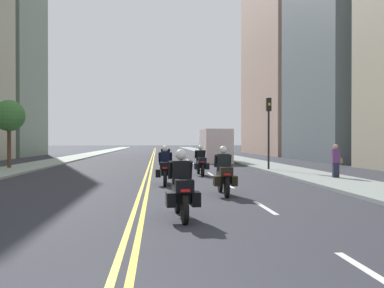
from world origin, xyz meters
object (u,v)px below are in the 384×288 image
motorcycle_3 (201,163)px  street_tree_0 (9,116)px  motorcycle_0 (181,190)px  pedestrian_0 (336,162)px  motorcycle_1 (224,175)px  motorcycle_4 (166,160)px  motorcycle_2 (165,169)px  parked_truck (215,147)px  traffic_light_near (269,120)px

motorcycle_3 → street_tree_0: bearing=152.0°
motorcycle_0 → pedestrian_0: bearing=47.4°
motorcycle_1 → motorcycle_4: motorcycle_1 is taller
motorcycle_4 → street_tree_0: bearing=173.1°
motorcycle_0 → motorcycle_2: (-0.22, 7.95, -0.01)m
motorcycle_0 → motorcycle_2: bearing=88.2°
pedestrian_0 → parked_truck: parked_truck is taller
motorcycle_3 → traffic_light_near: 5.84m
parked_truck → pedestrian_0: bearing=-78.9°
parked_truck → motorcycle_4: bearing=-113.8°
motorcycle_3 → motorcycle_4: 4.42m
motorcycle_2 → traffic_light_near: size_ratio=0.52×
motorcycle_0 → traffic_light_near: 17.02m
pedestrian_0 → motorcycle_4: bearing=141.3°
traffic_light_near → pedestrian_0: size_ratio=2.65×
motorcycle_2 → traffic_light_near: bearing=52.5°
street_tree_0 → parked_truck: 16.79m
motorcycle_3 → motorcycle_4: (-1.79, 4.04, 0.01)m
traffic_light_near → street_tree_0: street_tree_0 is taller
motorcycle_0 → motorcycle_3: bearing=78.8°
motorcycle_1 → street_tree_0: size_ratio=0.48×
motorcycle_3 → pedestrian_0: size_ratio=1.36×
motorcycle_4 → parked_truck: 10.97m
street_tree_0 → pedestrian_0: bearing=-26.6°
traffic_light_near → parked_truck: size_ratio=0.68×
motorcycle_1 → pedestrian_0: bearing=40.9°
pedestrian_0 → motorcycle_2: bearing=-164.6°
motorcycle_3 → pedestrian_0: (6.02, -3.24, 0.20)m
motorcycle_2 → pedestrian_0: (8.00, 1.57, 0.20)m
street_tree_0 → motorcycle_0: bearing=-61.5°
motorcycle_1 → pedestrian_0: 8.05m
motorcycle_2 → parked_truck: bearing=78.4°
motorcycle_3 → motorcycle_1: bearing=-92.8°
motorcycle_0 → parked_truck: parked_truck is taller
motorcycle_3 → street_tree_0: street_tree_0 is taller
motorcycle_1 → parked_truck: bearing=83.4°
motorcycle_3 → parked_truck: 14.32m
motorcycle_1 → traffic_light_near: (4.52, 11.40, 2.39)m
motorcycle_3 → motorcycle_0: bearing=-100.0°
traffic_light_near → pedestrian_0: traffic_light_near is taller
motorcycle_0 → motorcycle_1: (1.66, 4.28, 0.02)m
street_tree_0 → motorcycle_1: bearing=-50.5°
motorcycle_4 → pedestrian_0: (7.81, -7.28, 0.19)m
motorcycle_3 → street_tree_0: 13.33m
traffic_light_near → street_tree_0: 16.42m
traffic_light_near → pedestrian_0: 6.73m
motorcycle_4 → traffic_light_near: size_ratio=0.52×
street_tree_0 → motorcycle_3: bearing=-25.8°
motorcycle_2 → pedestrian_0: bearing=13.2°
parked_truck → motorcycle_3: bearing=-100.6°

